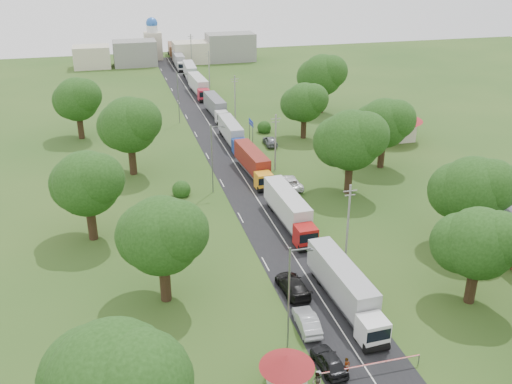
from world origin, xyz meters
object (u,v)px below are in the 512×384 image
object	(u,v)px
car_lane_front	(329,361)
car_lane_mid	(307,322)
truck_0	(345,287)
boom_barrier	(355,368)
info_sign	(251,126)
guard_booth	(287,368)
pedestrian_near	(347,367)

from	to	relation	value
car_lane_front	car_lane_mid	distance (m)	5.50
car_lane_front	car_lane_mid	xyz separation A→B (m)	(0.00, 5.50, 0.02)
truck_0	car_lane_front	distance (m)	9.44
boom_barrier	info_sign	distance (m)	60.39
guard_booth	pedestrian_near	size ratio (longest dim) A/B	2.60
boom_barrier	car_lane_mid	size ratio (longest dim) A/B	1.92
info_sign	pedestrian_near	size ratio (longest dim) A/B	2.43
info_sign	pedestrian_near	bearing A→B (deg)	-96.81
truck_0	info_sign	bearing A→B (deg)	86.09
truck_0	boom_barrier	bearing A→B (deg)	-108.06
info_sign	truck_0	size ratio (longest dim) A/B	0.28
guard_booth	info_sign	size ratio (longest dim) A/B	1.07
guard_booth	truck_0	xyz separation A→B (m)	(8.95, 9.55, -0.04)
boom_barrier	car_lane_mid	world-z (taller)	car_lane_mid
info_sign	truck_0	distance (m)	50.58
pedestrian_near	car_lane_mid	bearing A→B (deg)	78.47
car_lane_front	pedestrian_near	bearing A→B (deg)	127.99
info_sign	car_lane_front	distance (m)	59.11
info_sign	car_lane_mid	xyz separation A→B (m)	(-8.20, -53.00, -2.21)
boom_barrier	car_lane_front	world-z (taller)	car_lane_front
boom_barrier	pedestrian_near	xyz separation A→B (m)	(-0.56, 0.34, -0.05)
boom_barrier	car_lane_front	size ratio (longest dim) A/B	2.04
truck_0	guard_booth	bearing A→B (deg)	-133.17
car_lane_front	pedestrian_near	world-z (taller)	pedestrian_near
info_sign	pedestrian_near	xyz separation A→B (m)	(-7.12, -59.66, -2.16)
boom_barrier	guard_booth	distance (m)	5.98
info_sign	car_lane_mid	distance (m)	53.68
guard_booth	car_lane_front	xyz separation A→B (m)	(4.20, 1.50, -1.39)
truck_0	car_lane_mid	world-z (taller)	truck_0
pedestrian_near	truck_0	bearing A→B (deg)	47.50
guard_booth	pedestrian_near	xyz separation A→B (m)	(5.28, 0.34, -1.32)
guard_booth	car_lane_front	world-z (taller)	guard_booth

